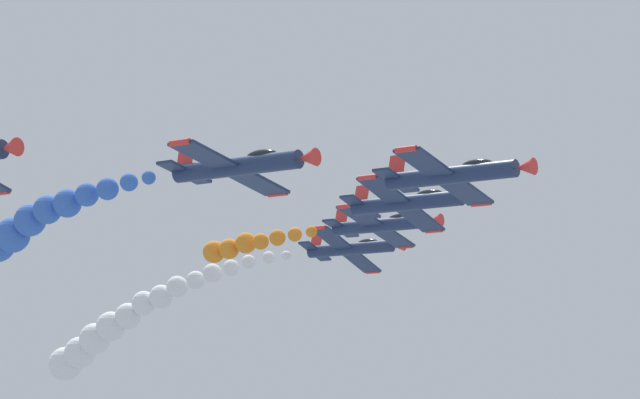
% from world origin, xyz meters
% --- Properties ---
extents(airplane_lead, '(9.37, 10.35, 3.15)m').
position_xyz_m(airplane_lead, '(5.17, 13.79, 66.16)').
color(airplane_lead, navy).
extents(airplane_left_inner, '(9.21, 10.35, 3.43)m').
position_xyz_m(airplane_left_inner, '(-5.27, 4.01, 66.45)').
color(airplane_left_inner, navy).
extents(airplane_right_inner, '(9.45, 10.35, 2.95)m').
position_xyz_m(airplane_right_inner, '(16.67, 6.17, 65.86)').
color(airplane_right_inner, navy).
extents(airplane_left_outer, '(9.33, 10.35, 3.24)m').
position_xyz_m(airplane_left_outer, '(-16.94, -5.87, 66.78)').
color(airplane_left_outer, navy).
extents(smoke_trail_left_outer, '(2.48, 12.95, 2.45)m').
position_xyz_m(smoke_trail_left_outer, '(-17.50, -20.87, 66.15)').
color(smoke_trail_left_outer, orange).
extents(airplane_trailing, '(9.07, 10.35, 3.71)m').
position_xyz_m(airplane_trailing, '(-26.75, -15.60, 66.34)').
color(airplane_trailing, navy).
extents(smoke_trail_trailing, '(3.68, 31.39, 11.82)m').
position_xyz_m(smoke_trail_trailing, '(-26.95, -45.16, 60.02)').
color(smoke_trail_trailing, white).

